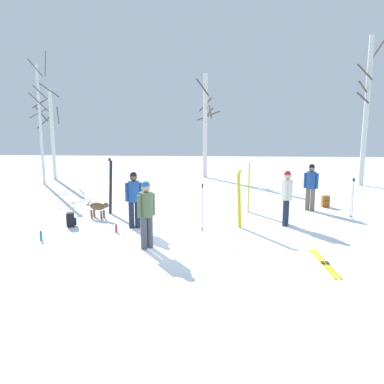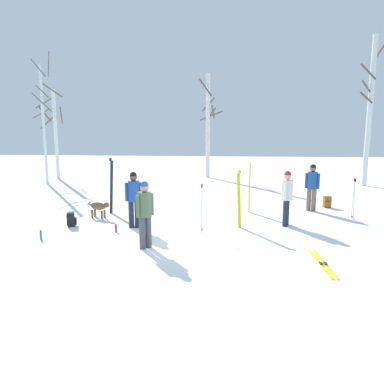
{
  "view_description": "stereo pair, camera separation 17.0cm",
  "coord_description": "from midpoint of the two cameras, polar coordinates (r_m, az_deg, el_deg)",
  "views": [
    {
      "loc": [
        0.44,
        -9.44,
        3.01
      ],
      "look_at": [
        -0.33,
        2.03,
        1.0
      ],
      "focal_mm": 34.46,
      "sensor_mm": 36.0,
      "label": 1
    },
    {
      "loc": [
        0.61,
        -9.42,
        3.01
      ],
      "look_at": [
        -0.33,
        2.03,
        1.0
      ],
      "focal_mm": 34.46,
      "sensor_mm": 36.0,
      "label": 2
    }
  ],
  "objects": [
    {
      "name": "ski_pair_planted_0",
      "position": [
        13.32,
        -12.01,
        0.93
      ],
      "size": [
        0.13,
        0.25,
        1.97
      ],
      "color": "black",
      "rests_on": "ground_plane"
    },
    {
      "name": "birch_tree_3",
      "position": [
        21.25,
        26.01,
        11.3
      ],
      "size": [
        1.16,
        1.15,
        7.55
      ],
      "color": "silver",
      "rests_on": "ground_plane"
    },
    {
      "name": "ski_pair_lying_1",
      "position": [
        8.92,
        20.07,
        -10.35
      ],
      "size": [
        0.23,
        1.8,
        0.05
      ],
      "color": "yellow",
      "rests_on": "ground_plane"
    },
    {
      "name": "backpack_1",
      "position": [
        15.0,
        20.5,
        -1.46
      ],
      "size": [
        0.28,
        0.31,
        0.44
      ],
      "color": "#99591E",
      "rests_on": "ground_plane"
    },
    {
      "name": "backpack_0",
      "position": [
        11.98,
        -17.77,
        -4.05
      ],
      "size": [
        0.33,
        0.31,
        0.44
      ],
      "color": "black",
      "rests_on": "ground_plane"
    },
    {
      "name": "birch_tree_1",
      "position": [
        21.24,
        -21.77,
        10.04
      ],
      "size": [
        1.29,
        1.27,
        6.83
      ],
      "color": "silver",
      "rests_on": "ground_plane"
    },
    {
      "name": "dog",
      "position": [
        12.75,
        -13.81,
        -2.24
      ],
      "size": [
        0.87,
        0.39,
        0.57
      ],
      "color": "brown",
      "rests_on": "ground_plane"
    },
    {
      "name": "water_bottle_0",
      "position": [
        10.86,
        -21.93,
        -6.21
      ],
      "size": [
        0.06,
        0.06,
        0.26
      ],
      "color": "#1E72BF",
      "rests_on": "ground_plane"
    },
    {
      "name": "person_3",
      "position": [
        11.21,
        -8.57,
        -0.62
      ],
      "size": [
        0.51,
        0.34,
        1.72
      ],
      "color": "#1E2338",
      "rests_on": "ground_plane"
    },
    {
      "name": "birch_tree_0",
      "position": [
        23.15,
        -20.25,
        8.79
      ],
      "size": [
        1.58,
        1.69,
        5.51
      ],
      "color": "silver",
      "rests_on": "ground_plane"
    },
    {
      "name": "person_0",
      "position": [
        14.08,
        18.43,
        1.13
      ],
      "size": [
        0.48,
        0.34,
        1.72
      ],
      "color": "#72604C",
      "rests_on": "ground_plane"
    },
    {
      "name": "water_bottle_1",
      "position": [
        11.0,
        -11.25,
        -5.53
      ],
      "size": [
        0.07,
        0.07,
        0.24
      ],
      "color": "red",
      "rests_on": "ground_plane"
    },
    {
      "name": "ski_poles_1",
      "position": [
        13.35,
        24.09,
        -0.79
      ],
      "size": [
        0.07,
        0.21,
        1.36
      ],
      "color": "#B2B2BC",
      "rests_on": "ground_plane"
    },
    {
      "name": "ski_pair_planted_2",
      "position": [
        11.17,
        7.72,
        -1.14
      ],
      "size": [
        0.18,
        0.18,
        1.78
      ],
      "color": "yellow",
      "rests_on": "ground_plane"
    },
    {
      "name": "ground_plane",
      "position": [
        9.91,
        1.44,
        -7.76
      ],
      "size": [
        60.0,
        60.0,
        0.0
      ],
      "primitive_type": "plane",
      "color": "white"
    },
    {
      "name": "person_1",
      "position": [
        11.69,
        14.87,
        -0.4
      ],
      "size": [
        0.34,
        0.49,
        1.72
      ],
      "color": "#1E2338",
      "rests_on": "ground_plane"
    },
    {
      "name": "person_2",
      "position": [
        9.25,
        -6.78,
        -2.82
      ],
      "size": [
        0.39,
        0.41,
        1.72
      ],
      "color": "#4C4C56",
      "rests_on": "ground_plane"
    },
    {
      "name": "ski_pair_planted_1",
      "position": [
        13.33,
        9.25,
        0.66
      ],
      "size": [
        0.07,
        0.15,
        1.8
      ],
      "color": "yellow",
      "rests_on": "ground_plane"
    },
    {
      "name": "ski_poles_0",
      "position": [
        10.68,
        1.99,
        -2.26
      ],
      "size": [
        0.07,
        0.25,
        1.42
      ],
      "color": "#B2B2BC",
      "rests_on": "ground_plane"
    },
    {
      "name": "ski_pair_lying_0",
      "position": [
        14.97,
        -15.03,
        -1.98
      ],
      "size": [
        0.96,
        1.76,
        0.05
      ],
      "color": "white",
      "rests_on": "ground_plane"
    },
    {
      "name": "birch_tree_2",
      "position": [
        22.6,
        2.72,
        10.4
      ],
      "size": [
        1.46,
        1.48,
        6.17
      ],
      "color": "silver",
      "rests_on": "ground_plane"
    }
  ]
}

